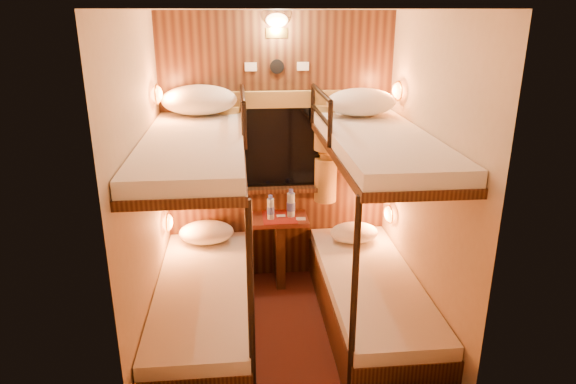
{
  "coord_description": "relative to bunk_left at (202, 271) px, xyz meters",
  "views": [
    {
      "loc": [
        -0.34,
        -3.39,
        2.39
      ],
      "look_at": [
        0.01,
        0.15,
        1.13
      ],
      "focal_mm": 32.0,
      "sensor_mm": 36.0,
      "label": 1
    }
  ],
  "objects": [
    {
      "name": "floor",
      "position": [
        0.65,
        -0.07,
        -0.56
      ],
      "size": [
        2.1,
        2.1,
        0.0
      ],
      "primitive_type": "plane",
      "color": "#3D1110",
      "rests_on": "ground"
    },
    {
      "name": "ceiling",
      "position": [
        0.65,
        -0.07,
        1.84
      ],
      "size": [
        2.1,
        2.1,
        0.0
      ],
      "primitive_type": "plane",
      "rotation": [
        3.14,
        0.0,
        0.0
      ],
      "color": "silver",
      "rests_on": "wall_back"
    },
    {
      "name": "wall_back",
      "position": [
        0.65,
        0.98,
        0.64
      ],
      "size": [
        2.4,
        0.0,
        2.4
      ],
      "primitive_type": "plane",
      "rotation": [
        1.57,
        0.0,
        0.0
      ],
      "color": "#C6B293",
      "rests_on": "floor"
    },
    {
      "name": "wall_front",
      "position": [
        0.65,
        -1.12,
        0.64
      ],
      "size": [
        2.4,
        0.0,
        2.4
      ],
      "primitive_type": "plane",
      "rotation": [
        -1.57,
        0.0,
        0.0
      ],
      "color": "#C6B293",
      "rests_on": "floor"
    },
    {
      "name": "wall_left",
      "position": [
        -0.35,
        -0.07,
        0.64
      ],
      "size": [
        0.0,
        2.4,
        2.4
      ],
      "primitive_type": "plane",
      "rotation": [
        1.57,
        0.0,
        1.57
      ],
      "color": "#C6B293",
      "rests_on": "floor"
    },
    {
      "name": "wall_right",
      "position": [
        1.65,
        -0.07,
        0.64
      ],
      "size": [
        0.0,
        2.4,
        2.4
      ],
      "primitive_type": "plane",
      "rotation": [
        1.57,
        0.0,
        -1.57
      ],
      "color": "#C6B293",
      "rests_on": "floor"
    },
    {
      "name": "back_panel",
      "position": [
        0.65,
        0.97,
        0.64
      ],
      "size": [
        2.0,
        0.03,
        2.4
      ],
      "primitive_type": "cube",
      "color": "black",
      "rests_on": "floor"
    },
    {
      "name": "bunk_left",
      "position": [
        0.0,
        0.0,
        0.0
      ],
      "size": [
        0.72,
        1.9,
        1.82
      ],
      "color": "black",
      "rests_on": "floor"
    },
    {
      "name": "bunk_right",
      "position": [
        1.3,
        0.0,
        0.0
      ],
      "size": [
        0.72,
        1.9,
        1.82
      ],
      "color": "black",
      "rests_on": "floor"
    },
    {
      "name": "window",
      "position": [
        0.65,
        0.94,
        0.62
      ],
      "size": [
        1.0,
        0.12,
        0.79
      ],
      "color": "black",
      "rests_on": "back_panel"
    },
    {
      "name": "curtains",
      "position": [
        0.65,
        0.9,
        0.71
      ],
      "size": [
        1.1,
        0.22,
        1.0
      ],
      "color": "olive",
      "rests_on": "back_panel"
    },
    {
      "name": "back_fixtures",
      "position": [
        0.65,
        0.93,
        1.69
      ],
      "size": [
        0.54,
        0.09,
        0.48
      ],
      "color": "black",
      "rests_on": "back_panel"
    },
    {
      "name": "reading_lamps",
      "position": [
        0.65,
        0.63,
        0.68
      ],
      "size": [
        2.0,
        0.2,
        1.25
      ],
      "color": "orange",
      "rests_on": "wall_left"
    },
    {
      "name": "table",
      "position": [
        0.65,
        0.78,
        -0.14
      ],
      "size": [
        0.5,
        0.34,
        0.66
      ],
      "color": "#5F2515",
      "rests_on": "floor"
    },
    {
      "name": "bottle_left",
      "position": [
        0.57,
        0.74,
        0.19
      ],
      "size": [
        0.07,
        0.07,
        0.23
      ],
      "rotation": [
        0.0,
        0.0,
        -0.29
      ],
      "color": "#99BFE5",
      "rests_on": "table"
    },
    {
      "name": "bottle_right",
      "position": [
        0.75,
        0.78,
        0.2
      ],
      "size": [
        0.08,
        0.08,
        0.26
      ],
      "rotation": [
        0.0,
        0.0,
        -0.0
      ],
      "color": "#99BFE5",
      "rests_on": "table"
    },
    {
      "name": "sachet_a",
      "position": [
        0.83,
        0.72,
        0.09
      ],
      "size": [
        0.09,
        0.07,
        0.01
      ],
      "primitive_type": "cube",
      "rotation": [
        0.0,
        0.0,
        -0.08
      ],
      "color": "silver",
      "rests_on": "table"
    },
    {
      "name": "sachet_b",
      "position": [
        0.66,
        0.8,
        0.09
      ],
      "size": [
        0.08,
        0.06,
        0.01
      ],
      "primitive_type": "cube",
      "rotation": [
        0.0,
        0.0,
        0.0
      ],
      "color": "silver",
      "rests_on": "table"
    },
    {
      "name": "pillow_lower_left",
      "position": [
        -0.0,
        0.74,
        -0.01
      ],
      "size": [
        0.48,
        0.34,
        0.19
      ],
      "primitive_type": "ellipsoid",
      "color": "white",
      "rests_on": "bunk_left"
    },
    {
      "name": "pillow_lower_right",
      "position": [
        1.3,
        0.63,
        -0.02
      ],
      "size": [
        0.43,
        0.31,
        0.17
      ],
      "primitive_type": "ellipsoid",
      "color": "white",
      "rests_on": "bunk_right"
    },
    {
      "name": "pillow_upper_left",
      "position": [
        -0.0,
        0.77,
        1.15
      ],
      "size": [
        0.61,
        0.44,
        0.24
      ],
      "primitive_type": "ellipsoid",
      "color": "white",
      "rests_on": "bunk_left"
    },
    {
      "name": "pillow_upper_right",
      "position": [
        1.3,
        0.6,
        1.14
      ],
      "size": [
        0.56,
        0.4,
        0.22
      ],
      "primitive_type": "ellipsoid",
      "color": "white",
      "rests_on": "bunk_right"
    }
  ]
}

